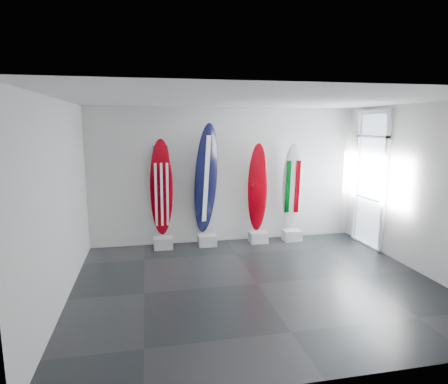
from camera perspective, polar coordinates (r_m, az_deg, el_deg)
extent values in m
plane|color=black|center=(6.58, 4.97, -13.51)|extent=(6.00, 6.00, 0.00)
plane|color=white|center=(6.04, 5.41, 13.57)|extent=(6.00, 6.00, 0.00)
plane|color=silver|center=(8.53, 0.37, 2.48)|extent=(6.00, 0.00, 6.00)
plane|color=silver|center=(3.87, 15.90, -7.22)|extent=(6.00, 0.00, 6.00)
plane|color=silver|center=(6.01, -23.38, -1.56)|extent=(0.00, 5.00, 5.00)
plane|color=silver|center=(7.55, 27.54, 0.34)|extent=(0.00, 5.00, 5.00)
cube|color=silver|center=(8.34, -9.08, -7.54)|extent=(0.40, 0.30, 0.24)
ellipsoid|color=#8D000A|center=(8.17, -9.34, 0.54)|extent=(0.49, 0.35, 2.12)
cube|color=silver|center=(8.43, -2.53, -7.24)|extent=(0.40, 0.30, 0.24)
ellipsoid|color=black|center=(8.23, -2.71, 1.84)|extent=(0.66, 0.57, 2.43)
cube|color=silver|center=(8.68, 5.13, -6.76)|extent=(0.40, 0.30, 0.24)
ellipsoid|color=#8D000A|center=(8.52, 5.05, 0.62)|extent=(0.46, 0.20, 1.99)
cube|color=silver|center=(8.94, 10.13, -6.38)|extent=(0.40, 0.30, 0.24)
ellipsoid|color=white|center=(8.78, 10.12, 0.76)|extent=(0.49, 0.34, 1.99)
cube|color=silver|center=(8.59, -15.90, -5.69)|extent=(0.09, 0.02, 0.13)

